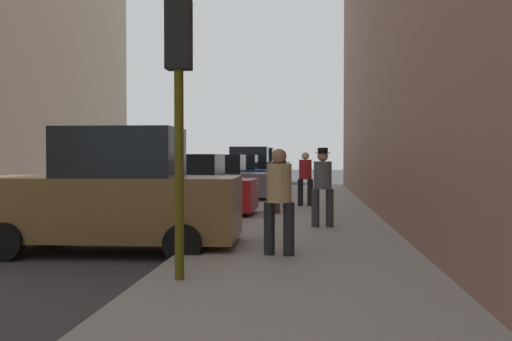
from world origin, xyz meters
The scene contains 15 objects.
ground_plane centered at (0.00, 0.00, 0.00)m, with size 120.00×120.00×0.00m, color #38383A.
sidewalk centered at (6.00, 0.00, 0.07)m, with size 4.00×40.00×0.15m, color gray.
parked_bronze_suv centered at (2.65, -1.10, 1.03)m, with size 4.65×2.15×2.25m.
parked_red_hatchback centered at (2.65, 4.32, 0.85)m, with size 4.24×2.13×1.79m.
parked_gray_coupe centered at (2.65, 9.76, 0.85)m, with size 4.24×2.13×1.79m.
parked_blue_sedan centered at (2.65, 15.01, 0.85)m, with size 4.21×2.08×1.79m.
parked_black_suv centered at (2.65, 20.87, 1.03)m, with size 4.60×2.06×2.25m.
parked_white_van centered at (2.65, 25.72, 1.03)m, with size 4.62×2.11×2.25m.
fire_hydrant centered at (4.45, 4.67, 0.50)m, with size 0.42×0.22×0.70m.
traffic_light centered at (4.50, -3.84, 2.76)m, with size 0.32×0.32×3.60m.
pedestrian_in_tan_coat centered at (5.69, -1.93, 1.10)m, with size 0.52×0.46×1.71m.
pedestrian_in_red_jacket centered at (6.04, 7.12, 1.10)m, with size 0.53×0.49×1.71m.
pedestrian_with_beanie centered at (6.47, 1.77, 1.14)m, with size 0.52×0.45×1.78m.
pedestrian_in_jeans centered at (5.26, 6.51, 1.10)m, with size 0.52×0.46×1.71m.
duffel_bag centered at (5.19, 4.80, 0.29)m, with size 0.32×0.44×0.28m.
Camera 1 is at (6.17, -11.05, 1.75)m, focal length 40.00 mm.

